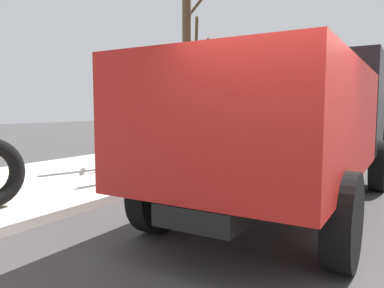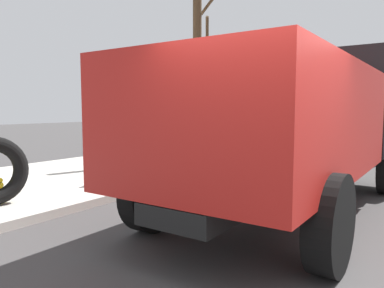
% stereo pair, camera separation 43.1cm
% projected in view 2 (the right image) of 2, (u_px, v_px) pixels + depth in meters
% --- Properties ---
extents(stop_sign, '(0.76, 0.08, 2.02)m').
position_uv_depth(stop_sign, '(151.00, 118.00, 8.61)').
color(stop_sign, gray).
rests_on(stop_sign, sidewalk_curb).
extents(dump_truck_red, '(7.02, 2.84, 3.00)m').
position_uv_depth(dump_truck_red, '(296.00, 118.00, 6.57)').
color(dump_truck_red, red).
rests_on(dump_truck_red, ground).
extents(dump_truck_gray, '(7.05, 2.91, 3.00)m').
position_uv_depth(dump_truck_gray, '(367.00, 113.00, 15.16)').
color(dump_truck_gray, slate).
rests_on(dump_truck_gray, ground).
extents(bare_tree, '(0.86, 1.01, 5.63)m').
position_uv_depth(bare_tree, '(198.00, 68.00, 11.63)').
color(bare_tree, '#4C3823').
rests_on(bare_tree, sidewalk_curb).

